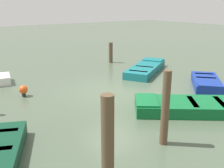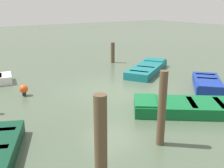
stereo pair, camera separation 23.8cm
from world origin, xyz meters
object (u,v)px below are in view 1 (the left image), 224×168
(rowboat_teal, at_px, (146,68))
(rowboat_blue, at_px, (206,83))
(mooring_piling_near_right, at_px, (165,109))
(marker_buoy, at_px, (23,90))
(rowboat_green, at_px, (184,106))
(mooring_piling_mid_left, at_px, (111,53))
(mooring_piling_far_right, at_px, (108,145))

(rowboat_teal, bearing_deg, rowboat_blue, -115.60)
(mooring_piling_near_right, distance_m, marker_buoy, 6.50)
(rowboat_green, bearing_deg, marker_buoy, -12.39)
(rowboat_teal, height_order, mooring_piling_mid_left, mooring_piling_mid_left)
(rowboat_blue, distance_m, marker_buoy, 8.26)
(rowboat_blue, distance_m, rowboat_green, 3.44)
(marker_buoy, bearing_deg, mooring_piling_mid_left, 25.82)
(mooring_piling_near_right, bearing_deg, marker_buoy, 107.73)
(rowboat_blue, bearing_deg, mooring_piling_mid_left, -127.85)
(rowboat_green, distance_m, mooring_piling_mid_left, 8.70)
(mooring_piling_near_right, relative_size, mooring_piling_mid_left, 1.57)
(rowboat_teal, xyz_separation_m, mooring_piling_near_right, (-5.06, -6.22, 0.84))
(rowboat_blue, distance_m, mooring_piling_far_right, 8.39)
(rowboat_teal, xyz_separation_m, mooring_piling_mid_left, (-0.21, 3.23, 0.46))
(rowboat_blue, distance_m, mooring_piling_near_right, 6.02)
(mooring_piling_near_right, bearing_deg, mooring_piling_mid_left, 62.86)
(marker_buoy, bearing_deg, rowboat_blue, -26.43)
(rowboat_green, distance_m, mooring_piling_near_right, 2.67)
(rowboat_teal, height_order, marker_buoy, marker_buoy)
(mooring_piling_mid_left, xyz_separation_m, marker_buoy, (-6.81, -3.29, -0.39))
(rowboat_green, distance_m, mooring_piling_far_right, 4.98)
(rowboat_teal, relative_size, mooring_piling_far_right, 1.98)
(rowboat_blue, distance_m, rowboat_teal, 3.76)
(rowboat_blue, height_order, rowboat_green, same)
(mooring_piling_mid_left, height_order, marker_buoy, mooring_piling_mid_left)
(rowboat_blue, distance_m, mooring_piling_mid_left, 7.01)
(mooring_piling_far_right, bearing_deg, mooring_piling_mid_left, 54.63)
(rowboat_green, height_order, mooring_piling_mid_left, mooring_piling_mid_left)
(rowboat_green, xyz_separation_m, mooring_piling_far_right, (-4.57, -1.80, 0.84))
(rowboat_teal, relative_size, marker_buoy, 8.69)
(rowboat_blue, xyz_separation_m, mooring_piling_mid_left, (-0.59, 6.97, 0.46))
(rowboat_teal, xyz_separation_m, marker_buoy, (-7.02, -0.07, 0.07))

